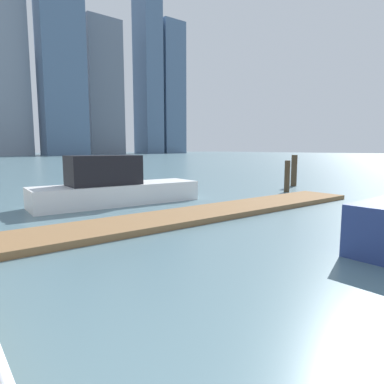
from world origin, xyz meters
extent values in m
plane|color=slate|center=(0.00, 20.00, 0.00)|extent=(300.00, 300.00, 0.00)
cube|color=olive|center=(3.84, 9.35, 0.09)|extent=(14.68, 2.00, 0.18)
cylinder|color=#473826|center=(11.22, 11.46, 0.81)|extent=(0.28, 0.28, 1.63)
cylinder|color=#473826|center=(13.89, 12.93, 0.93)|extent=(0.34, 0.34, 1.85)
cube|color=white|center=(2.73, 13.45, 0.41)|extent=(6.80, 2.22, 0.81)
cube|color=black|center=(2.17, 13.48, 1.39)|extent=(2.81, 1.62, 1.16)
cube|color=gray|center=(17.40, 116.49, 25.98)|extent=(10.75, 12.85, 51.96)
cube|color=slate|center=(31.68, 110.42, 35.77)|extent=(13.32, 9.34, 71.55)
cube|color=slate|center=(48.94, 122.74, 23.76)|extent=(13.62, 14.18, 47.52)
cube|color=slate|center=(70.71, 124.35, 35.52)|extent=(8.01, 11.67, 71.03)
cube|color=slate|center=(81.89, 124.60, 27.42)|extent=(10.49, 9.23, 54.84)
camera|label=1|loc=(-3.30, 0.87, 2.26)|focal=31.61mm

